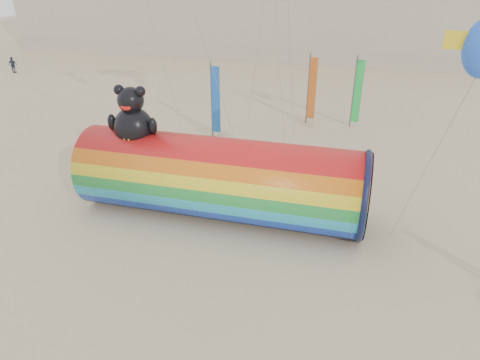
# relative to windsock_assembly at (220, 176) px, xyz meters

# --- Properties ---
(ground) EXTENTS (160.00, 160.00, 0.00)m
(ground) POSITION_rel_windsock_assembly_xyz_m (0.71, -2.37, -2.01)
(ground) COLOR #CCB58C
(ground) RESTS_ON ground
(windsock_assembly) EXTENTS (13.13, 4.00, 6.05)m
(windsock_assembly) POSITION_rel_windsock_assembly_xyz_m (0.00, 0.00, 0.00)
(windsock_assembly) COLOR red
(windsock_assembly) RESTS_ON ground
(festival_banners) EXTENTS (9.80, 4.85, 5.20)m
(festival_banners) POSITION_rel_windsock_assembly_xyz_m (1.53, 13.06, 0.63)
(festival_banners) COLOR #59595E
(festival_banners) RESTS_ON ground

